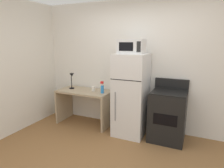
% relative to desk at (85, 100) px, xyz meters
% --- Properties ---
extents(wall_back_white, '(5.00, 0.10, 2.60)m').
position_rel_desk_xyz_m(wall_back_white, '(1.12, 0.36, 0.78)').
color(wall_back_white, white).
rests_on(wall_back_white, ground).
extents(desk, '(1.16, 0.59, 0.75)m').
position_rel_desk_xyz_m(desk, '(0.00, 0.00, 0.00)').
color(desk, tan).
rests_on(desk, ground).
extents(desk_lamp, '(0.14, 0.12, 0.35)m').
position_rel_desk_xyz_m(desk_lamp, '(-0.33, 0.02, 0.47)').
color(desk_lamp, black).
rests_on(desk_lamp, desk).
extents(spray_bottle, '(0.06, 0.06, 0.25)m').
position_rel_desk_xyz_m(spray_bottle, '(0.46, -0.04, 0.32)').
color(spray_bottle, '#2D8CEA').
rests_on(spray_bottle, desk).
extents(coffee_mug, '(0.08, 0.08, 0.09)m').
position_rel_desk_xyz_m(coffee_mug, '(0.20, 0.04, 0.27)').
color(coffee_mug, white).
rests_on(coffee_mug, desk).
extents(refrigerator, '(0.58, 0.68, 1.57)m').
position_rel_desk_xyz_m(refrigerator, '(1.08, -0.03, 0.26)').
color(refrigerator, white).
rests_on(refrigerator, ground).
extents(microwave, '(0.46, 0.35, 0.26)m').
position_rel_desk_xyz_m(microwave, '(1.08, -0.05, 1.18)').
color(microwave, silver).
rests_on(microwave, refrigerator).
extents(oven_range, '(0.62, 0.61, 1.10)m').
position_rel_desk_xyz_m(oven_range, '(1.78, -0.00, -0.06)').
color(oven_range, black).
rests_on(oven_range, ground).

